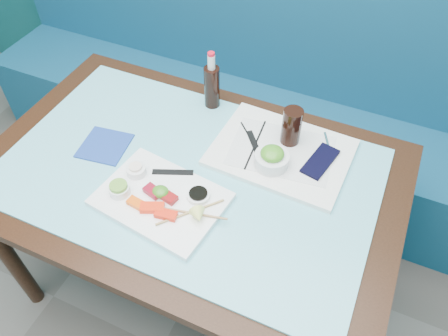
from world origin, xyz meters
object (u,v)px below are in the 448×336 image
at_px(booth_bench, 267,108).
at_px(blue_napkin, 105,146).
at_px(serving_tray, 281,152).
at_px(cola_bottle_body, 212,87).
at_px(seaweed_bowl, 272,160).
at_px(dining_table, 190,188).
at_px(sashimi_plate, 161,199).
at_px(cola_glass, 292,127).

xyz_separation_m(booth_bench, blue_napkin, (-0.32, -0.86, 0.39)).
distance_m(serving_tray, cola_bottle_body, 0.36).
height_order(booth_bench, seaweed_bowl, booth_bench).
xyz_separation_m(dining_table, sashimi_plate, (-0.02, -0.15, 0.10)).
bearing_deg(blue_napkin, serving_tray, 20.62).
bearing_deg(dining_table, booth_bench, 90.00).
distance_m(serving_tray, blue_napkin, 0.61).
xyz_separation_m(dining_table, serving_tray, (0.26, 0.20, 0.10)).
xyz_separation_m(booth_bench, seaweed_bowl, (0.25, -0.72, 0.42)).
xyz_separation_m(cola_glass, cola_bottle_body, (-0.34, 0.09, -0.00)).
relative_size(booth_bench, dining_table, 2.14).
bearing_deg(dining_table, cola_bottle_body, 101.68).
distance_m(cola_glass, cola_bottle_body, 0.35).
bearing_deg(seaweed_bowl, serving_tray, 82.41).
bearing_deg(cola_bottle_body, sashimi_plate, -83.77).
bearing_deg(cola_glass, cola_bottle_body, 165.49).
bearing_deg(cola_bottle_body, booth_bench, 81.94).
height_order(sashimi_plate, cola_glass, cola_glass).
distance_m(booth_bench, seaweed_bowl, 0.87).
height_order(booth_bench, blue_napkin, booth_bench).
relative_size(cola_glass, cola_bottle_body, 0.83).
distance_m(dining_table, serving_tray, 0.34).
relative_size(booth_bench, serving_tray, 6.58).
xyz_separation_m(cola_glass, blue_napkin, (-0.58, -0.27, -0.08)).
height_order(sashimi_plate, cola_bottle_body, cola_bottle_body).
distance_m(dining_table, blue_napkin, 0.33).
bearing_deg(sashimi_plate, dining_table, 90.79).
distance_m(cola_bottle_body, blue_napkin, 0.44).
height_order(booth_bench, cola_glass, booth_bench).
bearing_deg(dining_table, seaweed_bowl, 26.79).
height_order(dining_table, blue_napkin, blue_napkin).
distance_m(sashimi_plate, cola_bottle_body, 0.50).
bearing_deg(seaweed_bowl, sashimi_plate, -134.21).
bearing_deg(cola_glass, sashimi_plate, -125.26).
bearing_deg(seaweed_bowl, booth_bench, 108.97).
distance_m(dining_table, cola_glass, 0.41).
distance_m(seaweed_bowl, blue_napkin, 0.58).
bearing_deg(cola_glass, blue_napkin, -155.10).
height_order(seaweed_bowl, cola_glass, cola_glass).
height_order(dining_table, sashimi_plate, sashimi_plate).
bearing_deg(sashimi_plate, serving_tray, 59.20).
relative_size(serving_tray, cola_bottle_body, 2.76).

